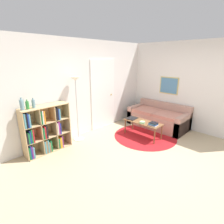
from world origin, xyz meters
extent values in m
plane|color=tan|center=(0.00, 0.00, 0.00)|extent=(14.00, 14.00, 0.00)
cube|color=silver|center=(0.00, 2.29, 1.30)|extent=(7.38, 0.05, 2.60)
cube|color=white|center=(0.51, 2.26, 1.04)|extent=(0.94, 0.02, 2.08)
sphere|color=tan|center=(0.83, 2.23, 1.00)|extent=(0.04, 0.04, 0.04)
cube|color=silver|center=(2.21, 1.13, 1.30)|extent=(0.05, 5.27, 2.60)
cube|color=tan|center=(2.18, 0.98, 1.28)|extent=(0.02, 0.62, 0.54)
cube|color=teal|center=(2.17, 0.98, 1.28)|extent=(0.01, 0.56, 0.48)
cylinder|color=#B2191E|center=(0.83, 0.89, 0.00)|extent=(1.73, 1.73, 0.01)
cube|color=tan|center=(-1.97, 2.08, 0.55)|extent=(0.02, 0.34, 1.10)
cube|color=tan|center=(-0.92, 2.08, 0.55)|extent=(0.02, 0.34, 1.10)
cube|color=tan|center=(-1.44, 2.08, 1.10)|extent=(1.06, 0.34, 0.02)
cube|color=tan|center=(-1.44, 2.08, 0.01)|extent=(1.06, 0.34, 0.02)
cube|color=tan|center=(-1.44, 2.24, 0.55)|extent=(1.06, 0.02, 1.10)
cube|color=tan|center=(-1.61, 2.08, 0.55)|extent=(0.02, 0.32, 1.07)
cube|color=tan|center=(-1.27, 2.08, 0.55)|extent=(0.02, 0.32, 1.07)
cube|color=tan|center=(-1.44, 2.08, 0.37)|extent=(1.03, 0.32, 0.02)
cube|color=tan|center=(-1.44, 2.08, 0.73)|extent=(1.03, 0.32, 0.02)
cube|color=#196B38|center=(-1.93, 2.05, 0.16)|extent=(0.03, 0.26, 0.28)
cube|color=navy|center=(-1.90, 2.04, 0.17)|extent=(0.02, 0.25, 0.31)
cube|color=#7F287A|center=(-1.88, 2.05, 0.16)|extent=(0.02, 0.26, 0.28)
cube|color=teal|center=(-1.84, 2.04, 0.14)|extent=(0.03, 0.25, 0.25)
cube|color=teal|center=(-1.58, 2.01, 0.17)|extent=(0.03, 0.19, 0.29)
cube|color=olive|center=(-1.55, 2.04, 0.17)|extent=(0.03, 0.25, 0.31)
cube|color=teal|center=(-1.51, 2.02, 0.17)|extent=(0.03, 0.22, 0.31)
cube|color=olive|center=(-1.48, 2.05, 0.14)|extent=(0.03, 0.27, 0.24)
cube|color=#196B38|center=(-1.44, 2.01, 0.15)|extent=(0.03, 0.19, 0.26)
cube|color=#196B38|center=(-1.24, 2.02, 0.14)|extent=(0.03, 0.21, 0.24)
cube|color=orange|center=(-1.21, 2.01, 0.14)|extent=(0.02, 0.19, 0.25)
cube|color=gold|center=(-1.18, 2.05, 0.15)|extent=(0.02, 0.27, 0.26)
cube|color=#7F287A|center=(-1.15, 2.03, 0.16)|extent=(0.03, 0.22, 0.28)
cube|color=black|center=(-1.93, 2.05, 0.50)|extent=(0.03, 0.27, 0.24)
cube|color=#196B38|center=(-1.90, 2.03, 0.50)|extent=(0.03, 0.23, 0.24)
cube|color=navy|center=(-1.87, 2.03, 0.52)|extent=(0.02, 0.22, 0.28)
cube|color=#196B38|center=(-1.84, 2.05, 0.54)|extent=(0.03, 0.26, 0.30)
cube|color=#B21E23|center=(-1.81, 2.05, 0.53)|extent=(0.03, 0.27, 0.28)
cube|color=#196B38|center=(-1.58, 2.03, 0.51)|extent=(0.03, 0.23, 0.26)
cube|color=#B21E23|center=(-1.55, 2.04, 0.53)|extent=(0.03, 0.24, 0.29)
cube|color=black|center=(-1.51, 2.03, 0.53)|extent=(0.03, 0.22, 0.30)
cube|color=silver|center=(-1.24, 2.03, 0.52)|extent=(0.03, 0.23, 0.28)
cube|color=#7F287A|center=(-1.21, 2.04, 0.54)|extent=(0.03, 0.24, 0.31)
cube|color=navy|center=(-1.17, 2.05, 0.51)|extent=(0.02, 0.26, 0.26)
cube|color=teal|center=(-1.93, 2.05, 0.90)|extent=(0.03, 0.26, 0.32)
cube|color=black|center=(-1.90, 2.02, 0.89)|extent=(0.02, 0.21, 0.30)
cube|color=navy|center=(-1.87, 2.03, 0.89)|extent=(0.02, 0.23, 0.31)
cube|color=teal|center=(-1.84, 2.01, 0.88)|extent=(0.03, 0.19, 0.29)
cube|color=#196B38|center=(-1.59, 2.04, 0.88)|extent=(0.02, 0.24, 0.29)
cube|color=silver|center=(-1.56, 2.04, 0.89)|extent=(0.03, 0.26, 0.30)
cube|color=orange|center=(-1.52, 2.03, 0.88)|extent=(0.03, 0.23, 0.28)
cube|color=black|center=(-1.24, 2.03, 0.89)|extent=(0.03, 0.22, 0.29)
cube|color=black|center=(-1.21, 2.05, 0.89)|extent=(0.02, 0.27, 0.31)
cube|color=navy|center=(-1.19, 2.05, 0.87)|extent=(0.02, 0.26, 0.26)
cube|color=teal|center=(-1.16, 2.04, 0.87)|extent=(0.03, 0.25, 0.26)
cylinder|color=#B7B7BC|center=(-0.60, 2.06, 0.01)|extent=(0.28, 0.28, 0.01)
cylinder|color=#B7B7BC|center=(-0.60, 2.06, 0.84)|extent=(0.02, 0.02, 1.58)
cone|color=white|center=(-0.60, 2.06, 1.63)|extent=(0.25, 0.25, 0.10)
cube|color=tan|center=(1.73, 1.03, 0.21)|extent=(0.88, 1.80, 0.43)
cube|color=tan|center=(2.09, 1.03, 0.37)|extent=(0.16, 1.80, 0.74)
cube|color=tan|center=(1.73, 0.21, 0.28)|extent=(0.88, 0.16, 0.57)
cube|color=tan|center=(1.73, 1.85, 0.28)|extent=(0.88, 0.16, 0.57)
cube|color=tan|center=(1.65, 0.66, 0.48)|extent=(0.68, 0.72, 0.10)
cube|color=tan|center=(1.65, 1.40, 0.48)|extent=(0.68, 0.72, 0.10)
cube|color=brown|center=(0.78, 0.94, 0.43)|extent=(0.44, 1.06, 0.02)
cylinder|color=brown|center=(0.60, 0.45, 0.21)|extent=(0.04, 0.04, 0.42)
cylinder|color=brown|center=(0.60, 1.43, 0.21)|extent=(0.04, 0.04, 0.42)
cylinder|color=brown|center=(0.96, 0.45, 0.21)|extent=(0.04, 0.04, 0.42)
cylinder|color=brown|center=(0.96, 1.43, 0.21)|extent=(0.04, 0.04, 0.42)
cube|color=black|center=(0.76, 1.31, 0.45)|extent=(0.34, 0.28, 0.02)
cylinder|color=#9ED193|center=(0.66, 0.88, 0.46)|extent=(0.15, 0.15, 0.05)
cube|color=silver|center=(0.71, 0.57, 0.45)|extent=(0.17, 0.20, 0.03)
cube|color=navy|center=(0.71, 0.58, 0.48)|extent=(0.17, 0.20, 0.02)
cube|color=teal|center=(0.71, 0.58, 0.50)|extent=(0.17, 0.20, 0.02)
cube|color=black|center=(0.72, 0.57, 0.51)|extent=(0.17, 0.20, 0.02)
cylinder|color=#6B93A3|center=(-1.89, 2.08, 1.21)|extent=(0.08, 0.08, 0.21)
cylinder|color=#6B93A3|center=(-1.89, 2.08, 1.34)|extent=(0.03, 0.03, 0.05)
cylinder|color=#2D8438|center=(-1.79, 2.06, 1.19)|extent=(0.07, 0.07, 0.16)
cylinder|color=#2D8438|center=(-1.79, 2.06, 1.29)|extent=(0.03, 0.03, 0.04)
cylinder|color=#6B93A3|center=(-1.67, 2.06, 1.19)|extent=(0.07, 0.07, 0.18)
cylinder|color=#6B93A3|center=(-1.67, 2.06, 1.30)|extent=(0.03, 0.03, 0.04)
camera|label=1|loc=(-3.04, -1.62, 2.12)|focal=28.00mm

